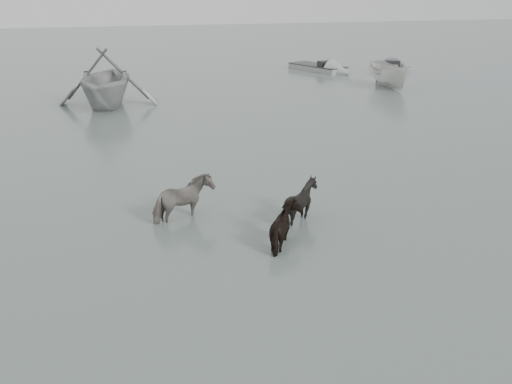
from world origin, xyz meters
TOP-DOWN VIEW (x-y plane):
  - ground at (0.00, 0.00)m, footprint 140.00×140.00m
  - pony_pinto at (-2.78, 2.70)m, footprint 1.93×1.55m
  - pony_dark at (-0.45, 0.29)m, footprint 1.15×1.33m
  - pony_black at (0.40, 1.94)m, footprint 1.28×1.15m
  - rowboat_trail at (-4.59, 19.26)m, footprint 5.99×6.66m
  - boat_small at (11.79, 21.16)m, footprint 1.75×4.30m
  - skiff_port at (14.28, 26.44)m, footprint 3.99×5.79m
  - skiff_mid at (9.80, 28.66)m, footprint 4.07×6.07m

SIDE VIEW (x-z plane):
  - ground at x=0.00m, z-range 0.00..0.00m
  - skiff_port at x=14.28m, z-range 0.00..0.75m
  - skiff_mid at x=9.80m, z-range 0.00..0.75m
  - pony_dark at x=-0.45m, z-range 0.00..1.33m
  - pony_black at x=0.40m, z-range 0.00..1.38m
  - pony_pinto at x=-2.78m, z-range 0.00..1.48m
  - boat_small at x=11.79m, z-range 0.00..1.64m
  - rowboat_trail at x=-4.59m, z-range 0.00..3.13m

